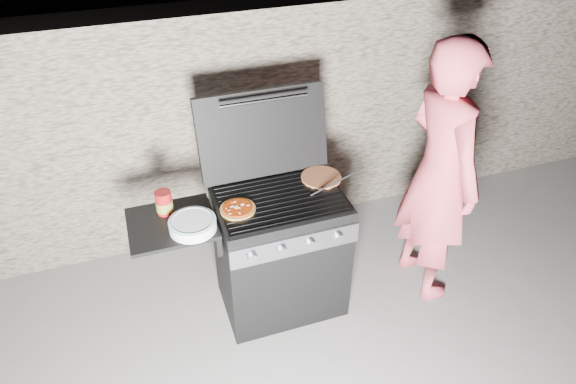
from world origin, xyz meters
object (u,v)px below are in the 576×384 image
object	(u,v)px
sauce_jar	(164,202)
pizza_topped	(238,208)
person	(439,175)
gas_grill	(245,262)

from	to	relation	value
sauce_jar	pizza_topped	bearing A→B (deg)	-17.27
pizza_topped	person	world-z (taller)	person
gas_grill	pizza_topped	distance (m)	0.47
sauce_jar	person	xyz separation A→B (m)	(1.74, -0.22, -0.05)
sauce_jar	person	bearing A→B (deg)	-7.11
pizza_topped	sauce_jar	bearing A→B (deg)	162.73
gas_grill	sauce_jar	distance (m)	0.69
person	sauce_jar	bearing A→B (deg)	81.07
person	pizza_topped	bearing A→B (deg)	84.35
gas_grill	sauce_jar	world-z (taller)	sauce_jar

